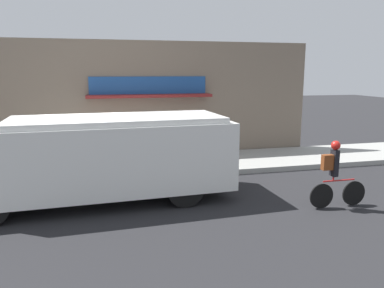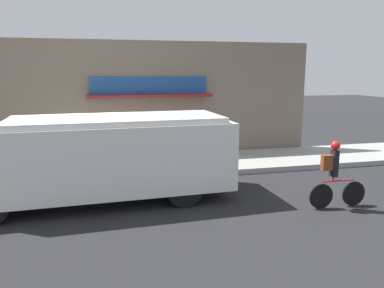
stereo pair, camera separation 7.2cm
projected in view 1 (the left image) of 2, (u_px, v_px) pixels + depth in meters
name	position (u px, v px, depth m)	size (l,w,h in m)	color
ground_plane	(90.00, 185.00, 10.70)	(70.00, 70.00, 0.00)	#232326
sidewalk	(91.00, 170.00, 12.04)	(28.00, 2.83, 0.18)	#999993
storefront	(91.00, 102.00, 13.14)	(16.61, 0.81, 4.28)	#756656
school_bus	(103.00, 157.00, 9.19)	(6.98, 2.72, 2.11)	white
cyclist	(335.00, 174.00, 8.82)	(1.48, 0.21, 1.62)	black
trash_bin	(24.00, 150.00, 12.31)	(0.60, 0.60, 0.94)	#2D5138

